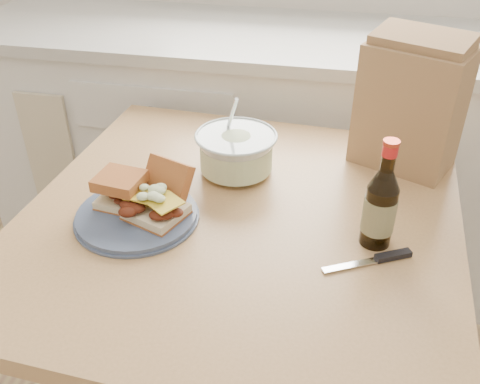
% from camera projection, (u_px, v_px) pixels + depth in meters
% --- Properties ---
extents(cabinet_run, '(2.50, 0.64, 0.94)m').
position_uv_depth(cabinet_run, '(307.00, 154.00, 2.06)').
color(cabinet_run, white).
rests_on(cabinet_run, ground).
extents(dining_table, '(1.01, 1.01, 0.80)m').
position_uv_depth(dining_table, '(239.00, 255.00, 1.25)').
color(dining_table, tan).
rests_on(dining_table, ground).
extents(plate, '(0.26, 0.26, 0.02)m').
position_uv_depth(plate, '(137.00, 216.00, 1.17)').
color(plate, '#44526E').
rests_on(plate, dining_table).
extents(sandwich_left, '(0.11, 0.10, 0.07)m').
position_uv_depth(sandwich_left, '(121.00, 190.00, 1.17)').
color(sandwich_left, beige).
rests_on(sandwich_left, plate).
extents(sandwich_right, '(0.15, 0.19, 0.10)m').
position_uv_depth(sandwich_right, '(159.00, 197.00, 1.15)').
color(sandwich_right, beige).
rests_on(sandwich_right, plate).
extents(coleslaw_bowl, '(0.20, 0.20, 0.20)m').
position_uv_depth(coleslaw_bowl, '(236.00, 154.00, 1.31)').
color(coleslaw_bowl, silver).
rests_on(coleslaw_bowl, dining_table).
extents(beer_bottle, '(0.07, 0.07, 0.24)m').
position_uv_depth(beer_bottle, '(380.00, 207.00, 1.06)').
color(beer_bottle, black).
rests_on(beer_bottle, dining_table).
extents(knife, '(0.17, 0.10, 0.01)m').
position_uv_depth(knife, '(382.00, 258.00, 1.05)').
color(knife, silver).
rests_on(knife, dining_table).
extents(paper_bag, '(0.28, 0.23, 0.30)m').
position_uv_depth(paper_bag, '(410.00, 107.00, 1.29)').
color(paper_bag, '#A97852').
rests_on(paper_bag, dining_table).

